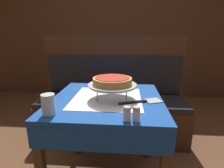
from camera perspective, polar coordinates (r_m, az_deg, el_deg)
name	(u,v)px	position (r m, az deg, el deg)	size (l,w,h in m)	color
dining_table_front	(107,111)	(1.31, -1.60, -8.86)	(0.78, 0.78, 0.75)	#194799
dining_table_rear	(101,68)	(3.02, -3.64, 5.21)	(0.77, 0.77, 0.76)	#194799
booth_bench	(112,109)	(2.11, 0.09, -8.11)	(1.69, 0.53, 1.19)	#3D2316
back_wall_panel	(120,35)	(3.47, 2.61, 15.67)	(6.00, 0.04, 2.40)	#4C2D1E
pizza_pan_stand	(112,86)	(1.22, 0.12, -0.49)	(0.34, 0.34, 0.11)	#ADADB2
deep_dish_pizza	(112,81)	(1.21, 0.12, 1.09)	(0.27, 0.27, 0.05)	#C68E47
pizza_server	(142,101)	(1.20, 9.75, -5.64)	(0.30, 0.16, 0.01)	#BCBCC1
water_glass_near	(48,104)	(1.05, -20.04, -6.29)	(0.08, 0.08, 0.12)	silver
salt_shaker	(127,114)	(0.93, 4.89, -9.69)	(0.04, 0.04, 0.08)	silver
pepper_shaker	(136,114)	(0.93, 7.96, -9.71)	(0.04, 0.04, 0.08)	silver
condiment_caddy	(98,59)	(3.08, -4.67, 8.22)	(0.13, 0.13, 0.18)	black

